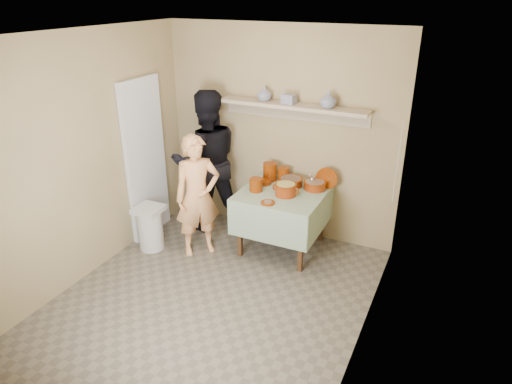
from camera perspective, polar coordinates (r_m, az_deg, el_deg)
The scene contains 22 objects.
ground at distance 4.86m, azimuth -5.54°, elevation -13.31°, with size 3.50×3.50×0.00m, color #665E50.
tile_panel at distance 5.83m, azimuth -13.63°, elevation 3.95°, with size 0.06×0.70×2.00m, color silver.
plate_stack_a at distance 5.63m, azimuth 1.74°, elevation 2.55°, with size 0.17×0.17×0.22m, color #692404.
plate_stack_b at distance 5.65m, azimuth 3.46°, elevation 2.29°, with size 0.14×0.14×0.17m, color #692404.
bowl_stack at distance 5.33m, azimuth 0.01°, elevation 0.90°, with size 0.16×0.16×0.16m, color #692404.
empty_bowl at distance 5.56m, azimuth 1.02°, elevation 1.30°, with size 0.18×0.18×0.05m, color #692404.
propped_lid at distance 5.47m, azimuth 8.82°, elevation 1.69°, with size 0.27×0.27×0.02m, color #692404.
vase_right at distance 5.22m, azimuth 9.03°, elevation 11.34°, with size 0.18×0.18×0.19m, color navy.
vase_left at distance 5.50m, azimuth 1.06°, elevation 12.24°, with size 0.17×0.17×0.18m, color navy.
ceramic_box at distance 5.37m, azimuth 4.12°, elevation 11.50°, with size 0.15×0.11×0.11m, color navy.
person_cook at distance 5.33m, azimuth -7.30°, elevation -0.54°, with size 0.54×0.35×1.47m, color #F4A869.
person_helper at distance 5.87m, azimuth -6.17°, elevation 3.81°, with size 0.89×0.70×1.84m, color black.
room_shell at distance 4.09m, azimuth -6.44°, elevation 4.94°, with size 3.04×3.54×2.62m.
serving_table at distance 5.41m, azimuth 3.36°, elevation -1.09°, with size 0.97×0.97×0.76m.
cazuela_meat_a at distance 5.50m, azimuth 4.35°, elevation 1.36°, with size 0.30×0.30×0.10m.
cazuela_meat_b at distance 5.44m, azimuth 7.37°, elevation 0.94°, with size 0.28×0.28×0.10m.
ladle at distance 5.45m, azimuth 7.06°, elevation 1.59°, with size 0.08×0.26×0.19m.
cazuela_rice at distance 5.23m, azimuth 3.71°, elevation 0.44°, with size 0.33×0.25×0.14m.
front_plate at distance 5.05m, azimuth 1.49°, elevation -1.32°, with size 0.16×0.16×0.03m.
wall_shelf at distance 5.41m, azimuth 4.64°, elevation 10.49°, with size 1.80×0.25×0.21m.
trash_bin at distance 5.71m, azimuth -13.06°, elevation -4.33°, with size 0.32×0.32×0.56m.
electrical_cord at distance 5.08m, azimuth 17.28°, elevation 3.53°, with size 0.01×0.05×0.90m.
Camera 1 is at (2.05, -3.27, 2.94)m, focal length 32.00 mm.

